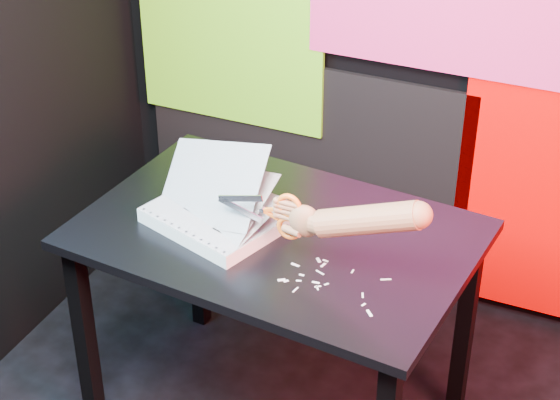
% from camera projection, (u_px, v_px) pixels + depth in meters
% --- Properties ---
extents(room, '(3.01, 3.01, 2.71)m').
position_uv_depth(room, '(377.00, 184.00, 1.75)').
color(room, black).
rests_on(room, ground).
extents(backdrop, '(2.88, 0.05, 2.08)m').
position_uv_depth(backdrop, '(532.00, 83.00, 3.08)').
color(backdrop, '#F60000').
rests_on(backdrop, ground).
extents(work_table, '(1.18, 0.85, 0.75)m').
position_uv_depth(work_table, '(277.00, 258.00, 2.76)').
color(work_table, black).
rests_on(work_table, ground).
extents(printout_stack, '(0.43, 0.37, 0.28)m').
position_uv_depth(printout_stack, '(214.00, 217.00, 2.71)').
color(printout_stack, silver).
rests_on(printout_stack, work_table).
extents(scissors, '(0.25, 0.02, 0.14)m').
position_uv_depth(scissors, '(283.00, 215.00, 2.51)').
color(scissors, silver).
rests_on(scissors, printout_stack).
extents(hand_forearm, '(0.43, 0.09, 0.19)m').
position_uv_depth(hand_forearm, '(357.00, 219.00, 2.40)').
color(hand_forearm, '#905640').
rests_on(hand_forearm, work_table).
extents(paper_clippings, '(0.28, 0.19, 0.00)m').
position_uv_depth(paper_clippings, '(324.00, 280.00, 2.50)').
color(paper_clippings, silver).
rests_on(paper_clippings, work_table).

